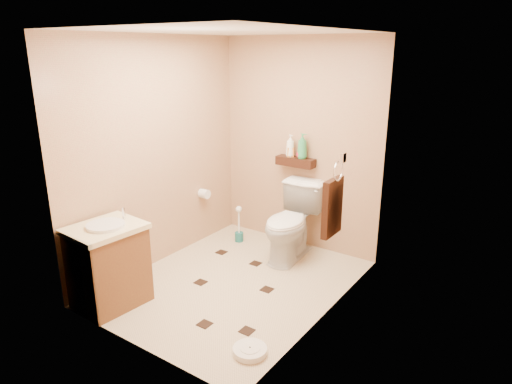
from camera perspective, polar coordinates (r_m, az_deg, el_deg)
The scene contains 18 objects.
ground at distance 4.69m, azimuth -2.69°, elevation -11.27°, with size 2.50×2.50×0.00m, color beige.
wall_back at distance 5.26m, azimuth 5.44°, elevation 5.86°, with size 2.00×0.04×2.40m, color tan.
wall_front at distance 3.39m, azimuth -15.93°, elevation -1.44°, with size 2.00×0.04×2.40m, color tan.
wall_left at distance 4.90m, azimuth -12.25°, elevation 4.67°, with size 0.04×2.50×2.40m, color tan.
wall_right at distance 3.74m, azimuth 9.31°, elevation 0.82°, with size 0.04×2.50×2.40m, color tan.
ceiling at distance 4.11m, azimuth -3.20°, elevation 19.47°, with size 2.00×2.50×0.02m, color silver.
wall_shelf at distance 5.23m, azimuth 4.95°, elevation 3.79°, with size 0.46×0.14×0.10m, color #32170D.
floor_accents at distance 4.61m, azimuth -2.91°, elevation -11.77°, with size 1.25×1.31×0.01m.
toilet at distance 5.06m, azimuth 4.41°, elevation -3.82°, with size 0.47×0.82×0.84m, color white.
vanity at distance 4.37m, azimuth -17.95°, elevation -8.62°, with size 0.57×0.67×0.89m.
bathroom_scale at distance 3.74m, azimuth -0.77°, elevation -19.20°, with size 0.32×0.32×0.05m.
toilet_brush at distance 5.56m, azimuth -2.14°, elevation -4.64°, with size 0.10×0.10×0.45m.
towel_ring at distance 4.07m, azimuth 9.57°, elevation -1.58°, with size 0.12×0.30×0.76m.
toilet_paper at distance 5.47m, azimuth -6.49°, elevation -0.22°, with size 0.12×0.11×0.12m.
bottle_a at distance 5.23m, azimuth 4.31°, elevation 5.78°, with size 0.10×0.10×0.25m, color white.
bottle_b at distance 5.24m, azimuth 4.32°, elevation 5.32°, with size 0.08×0.08×0.17m, color orange.
bottle_c at distance 5.18m, azimuth 5.62°, elevation 4.92°, with size 0.10×0.10×0.13m, color red.
bottle_d at distance 5.15m, azimuth 5.80°, elevation 5.74°, with size 0.11×0.11×0.29m, color #2F8F55.
Camera 1 is at (2.52, -3.25, 2.27)m, focal length 32.00 mm.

